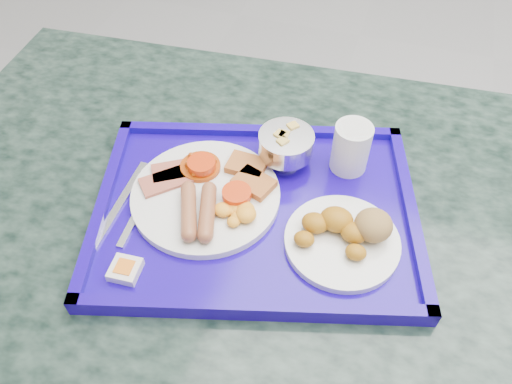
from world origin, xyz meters
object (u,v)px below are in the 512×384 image
fruit_bowl (286,144)px  juice_cup (351,146)px  main_plate (210,194)px  table (271,290)px  bread_plate (346,234)px  tray (256,211)px

fruit_bowl → juice_cup: 0.11m
main_plate → fruit_bowl: 0.15m
table → juice_cup: size_ratio=15.70×
main_plate → bread_plate: bearing=-4.2°
tray → fruit_bowl: (0.02, 0.11, 0.05)m
tray → main_plate: size_ratio=2.44×
main_plate → bread_plate: bread_plate is taller
bread_plate → tray: bearing=172.4°
table → fruit_bowl: 0.29m
table → juice_cup: juice_cup is taller
main_plate → table: bearing=-2.7°
main_plate → juice_cup: (0.20, 0.14, 0.03)m
tray → bread_plate: size_ratio=3.39×
tray → main_plate: (-0.08, -0.00, 0.02)m
main_plate → fruit_bowl: (0.09, 0.12, 0.03)m
fruit_bowl → bread_plate: bearing=-45.6°
juice_cup → bread_plate: bearing=-80.5°
fruit_bowl → juice_cup: bearing=12.5°
table → main_plate: (-0.11, 0.01, 0.24)m
bread_plate → fruit_bowl: (-0.13, 0.13, 0.02)m
fruit_bowl → juice_cup: juice_cup is taller
table → bread_plate: bearing=-5.7°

